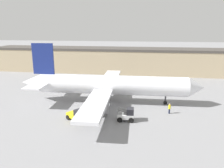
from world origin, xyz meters
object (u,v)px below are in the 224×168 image
Objects in this scene: ground_crew_worker at (169,108)px; baggage_tug at (78,115)px; airplane at (107,85)px; belt_loader_truck at (127,115)px.

baggage_tug is at bearing 42.87° from ground_crew_worker.
ground_crew_worker is (11.54, -4.08, -2.51)m from airplane.
airplane is 12.50m from ground_crew_worker.
baggage_tug is at bearing -174.23° from belt_loader_truck.
baggage_tug is (-3.02, -9.48, -2.54)m from airplane.
ground_crew_worker is at bearing -21.92° from airplane.
airplane is at bearing 115.48° from belt_loader_truck.
belt_loader_truck is at bearing -62.93° from airplane.
airplane is 13.09× the size of belt_loader_truck.
airplane reaches higher than baggage_tug.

